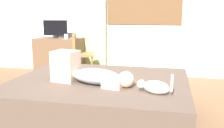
{
  "coord_description": "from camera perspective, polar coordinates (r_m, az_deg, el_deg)",
  "views": [
    {
      "loc": [
        0.77,
        -2.59,
        1.26
      ],
      "look_at": [
        0.1,
        0.37,
        0.64
      ],
      "focal_mm": 41.29,
      "sensor_mm": 36.0,
      "label": 1
    }
  ],
  "objects": [
    {
      "name": "ground_plane",
      "position": [
        2.99,
        -3.5,
        -13.38
      ],
      "size": [
        16.0,
        16.0,
        0.0
      ],
      "primitive_type": "plane",
      "color": "brown"
    },
    {
      "name": "cat",
      "position": [
        2.49,
        9.38,
        -5.01
      ],
      "size": [
        0.35,
        0.18,
        0.21
      ],
      "color": "silver",
      "rests_on": "bed"
    },
    {
      "name": "tv_monitor",
      "position": [
        5.27,
        -12.42,
        7.63
      ],
      "size": [
        0.48,
        0.1,
        0.35
      ],
      "color": "black",
      "rests_on": "desk"
    },
    {
      "name": "desk",
      "position": [
        5.3,
        -11.47,
        1.68
      ],
      "size": [
        0.9,
        0.56,
        0.74
      ],
      "color": "brown",
      "rests_on": "ground"
    },
    {
      "name": "bed",
      "position": [
        3.05,
        -2.7,
        -7.97
      ],
      "size": [
        2.05,
        1.68,
        0.49
      ],
      "color": "brown",
      "rests_on": "ground"
    },
    {
      "name": "person_lying",
      "position": [
        2.82,
        -5.31,
        -1.98
      ],
      "size": [
        0.94,
        0.4,
        0.34
      ],
      "color": "#8C939E",
      "rests_on": "bed"
    },
    {
      "name": "cup",
      "position": [
        5.04,
        -10.14,
        6.0
      ],
      "size": [
        0.07,
        0.07,
        0.09
      ],
      "primitive_type": "cylinder",
      "color": "white",
      "rests_on": "desk"
    },
    {
      "name": "curtain_left",
      "position": [
        5.25,
        -3.76,
        10.74
      ],
      "size": [
        0.44,
        0.06,
        2.37
      ],
      "primitive_type": "cube",
      "color": "#ADCC75",
      "rests_on": "ground"
    },
    {
      "name": "back_wall_with_window",
      "position": [
        5.21,
        4.51,
        13.66
      ],
      "size": [
        6.4,
        0.14,
        2.9
      ],
      "color": "silver",
      "rests_on": "ground"
    },
    {
      "name": "chair_by_desk",
      "position": [
        4.88,
        -7.09,
        2.62
      ],
      "size": [
        0.47,
        0.47,
        0.86
      ],
      "color": "brown",
      "rests_on": "ground"
    }
  ]
}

